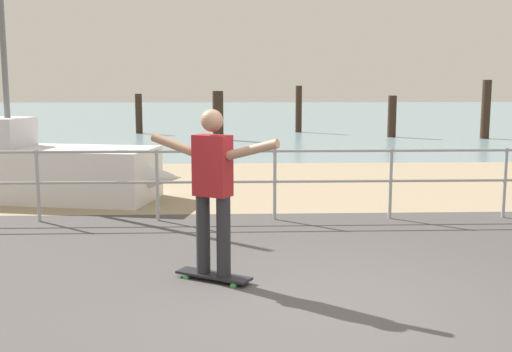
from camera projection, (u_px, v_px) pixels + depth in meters
The scene contains 11 objects.
beach_strip at pixel (270, 183), 12.39m from camera, with size 24.00×6.00×0.04m, color tan.
sea_surface at pixel (244, 114), 40.06m from camera, with size 72.00×50.00×0.04m, color #75939E.
railing_fence at pixel (157, 174), 8.85m from camera, with size 13.57×0.05×1.05m.
sailboat at pixel (35, 170), 10.58m from camera, with size 5.07×2.27×4.70m.
skateboard at pixel (214, 276), 6.22m from camera, with size 0.79×0.58×0.08m.
skateboarder at pixel (213, 182), 6.08m from camera, with size 1.29×0.82×1.65m.
groyne_post_0 at pixel (139, 114), 24.41m from camera, with size 0.27×0.27×1.58m, color #332319.
groyne_post_1 at pixel (218, 116), 21.74m from camera, with size 0.38×0.38×1.72m, color #332319.
groyne_post_2 at pixel (299, 109), 24.97m from camera, with size 0.26×0.26×1.89m, color #332319.
groyne_post_3 at pixel (392, 117), 22.73m from camera, with size 0.31×0.31×1.54m, color #332319.
groyne_post_4 at pixel (486, 110), 22.09m from camera, with size 0.32×0.32×2.10m, color #332319.
Camera 1 is at (-0.75, -5.21, 1.98)m, focal length 43.51 mm.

